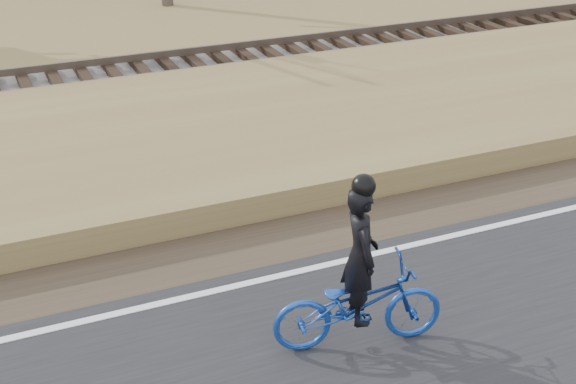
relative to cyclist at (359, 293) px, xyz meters
name	(u,v)px	position (x,y,z in m)	size (l,w,h in m)	color
ground	(261,294)	(-0.59, 1.46, -0.72)	(120.00, 120.00, 0.00)	olive
edge_line	(255,281)	(-0.59, 1.66, -0.66)	(120.00, 0.12, 0.01)	silver
shoulder	(229,249)	(-0.59, 2.66, -0.70)	(120.00, 1.60, 0.04)	#473A2B
embankment	(168,157)	(-0.59, 5.66, -0.50)	(120.00, 5.00, 0.44)	olive
ballast	(118,90)	(-0.59, 9.46, -0.50)	(120.00, 3.00, 0.45)	slate
railroad	(116,76)	(-0.59, 9.46, -0.20)	(120.00, 2.40, 0.29)	black
cyclist	(359,293)	(0.00, 0.00, 0.00)	(2.05, 1.08, 2.12)	#153B95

